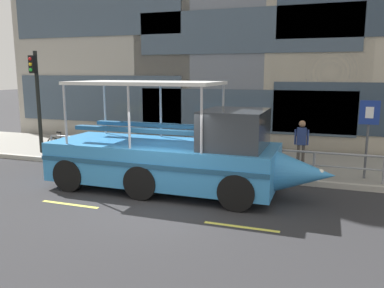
# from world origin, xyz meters

# --- Properties ---
(ground_plane) EXTENTS (120.00, 120.00, 0.00)m
(ground_plane) POSITION_xyz_m (0.00, 0.00, 0.00)
(ground_plane) COLOR #2B2B2D
(sidewalk) EXTENTS (32.00, 4.80, 0.18)m
(sidewalk) POSITION_xyz_m (0.00, 5.60, 0.09)
(sidewalk) COLOR gray
(sidewalk) RESTS_ON ground_plane
(curb_edge) EXTENTS (32.00, 0.18, 0.18)m
(curb_edge) POSITION_xyz_m (0.00, 3.11, 0.09)
(curb_edge) COLOR #B2ADA3
(curb_edge) RESTS_ON ground_plane
(lane_centreline) EXTENTS (25.80, 0.12, 0.01)m
(lane_centreline) POSITION_xyz_m (-0.00, -0.97, 0.00)
(lane_centreline) COLOR #DBD64C
(lane_centreline) RESTS_ON ground_plane
(curb_guardrail) EXTENTS (12.53, 0.09, 0.89)m
(curb_guardrail) POSITION_xyz_m (-0.30, 3.45, 0.78)
(curb_guardrail) COLOR gray
(curb_guardrail) RESTS_ON sidewalk
(traffic_light_pole) EXTENTS (0.24, 0.46, 4.28)m
(traffic_light_pole) POSITION_xyz_m (-7.44, 3.84, 2.77)
(traffic_light_pole) COLOR black
(traffic_light_pole) RESTS_ON sidewalk
(parking_sign) EXTENTS (0.60, 0.12, 2.54)m
(parking_sign) POSITION_xyz_m (5.41, 3.90, 1.91)
(parking_sign) COLOR #4C4F54
(parking_sign) RESTS_ON sidewalk
(leaned_bicycle) EXTENTS (1.74, 0.46, 0.96)m
(leaned_bicycle) POSITION_xyz_m (-6.25, 3.86, 0.56)
(leaned_bicycle) COLOR black
(leaned_bicycle) RESTS_ON sidewalk
(duck_tour_boat) EXTENTS (8.68, 2.57, 3.32)m
(duck_tour_boat) POSITION_xyz_m (-0.07, 1.23, 1.09)
(duck_tour_boat) COLOR #388CD1
(duck_tour_boat) RESTS_ON ground_plane
(pedestrian_near_bow) EXTENTS (0.50, 0.24, 1.73)m
(pedestrian_near_bow) POSITION_xyz_m (3.33, 4.66, 1.23)
(pedestrian_near_bow) COLOR #47423D
(pedestrian_near_bow) RESTS_ON sidewalk
(pedestrian_mid_left) EXTENTS (0.25, 0.43, 1.57)m
(pedestrian_mid_left) POSITION_xyz_m (0.22, 4.81, 1.13)
(pedestrian_mid_left) COLOR #1E2338
(pedestrian_mid_left) RESTS_ON sidewalk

